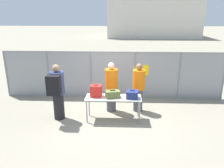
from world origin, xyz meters
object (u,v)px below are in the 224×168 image
Objects in this scene: security_worker_far at (139,87)px; suitcase_navy at (132,94)px; suitcase_olive at (113,94)px; utility_trailer at (134,79)px; traveler_hooded at (57,90)px; security_worker_near at (111,87)px; suitcase_red at (96,91)px; inspection_table at (113,99)px.

suitcase_navy is at bearing 78.36° from security_worker_far.
utility_trailer is at bearing 75.39° from suitcase_olive.
traveler_hooded is 1.04× the size of security_worker_near.
suitcase_olive is at bearing -7.79° from suitcase_red.
security_worker_near is 0.48× the size of utility_trailer.
inspection_table reaches higher than utility_trailer.
suitcase_red is at bearing 172.21° from suitcase_olive.
security_worker_near is at bearing 22.38° from traveler_hooded.
suitcase_olive is 0.28× the size of security_worker_near.
traveler_hooded is at bearing -177.95° from inspection_table.
inspection_table is 0.97× the size of traveler_hooded.
security_worker_near is 1.02× the size of security_worker_far.
security_worker_far reaches higher than suitcase_red.
traveler_hooded is at bearing 13.16° from security_worker_near.
inspection_table is 1.15m from security_worker_far.
security_worker_far is at bearing 26.21° from suitcase_red.
security_worker_near is (0.46, 0.65, -0.06)m from suitcase_red.
traveler_hooded is (-1.81, -0.07, 0.30)m from inspection_table.
suitcase_red is 0.11× the size of utility_trailer.
utility_trailer is at bearing 75.68° from inspection_table.
suitcase_olive is 0.27× the size of traveler_hooded.
suitcase_navy is at bearing -1.62° from suitcase_olive.
suitcase_olive is at bearing -134.81° from inspection_table.
traveler_hooded is (-1.25, -0.11, 0.04)m from suitcase_red.
suitcase_red is 0.23× the size of security_worker_near.
suitcase_olive is 0.63m from suitcase_navy.
suitcase_navy is (0.60, -0.04, 0.19)m from inspection_table.
suitcase_red is (-0.56, 0.05, 0.26)m from inspection_table.
security_worker_far is at bearing 172.28° from security_worker_near.
suitcase_red is at bearing 175.00° from inspection_table.
suitcase_olive is at bearing 47.54° from security_worker_far.
traveler_hooded is 4.41m from utility_trailer.
security_worker_far is at bearing 15.34° from traveler_hooded.
security_worker_far reaches higher than utility_trailer.
inspection_table is 1.03× the size of security_worker_far.
suitcase_olive is at bearing 85.27° from security_worker_near.
suitcase_navy is (0.63, -0.02, 0.01)m from suitcase_olive.
suitcase_red is 1.59m from security_worker_far.
security_worker_far is (0.96, 0.05, -0.02)m from security_worker_near.
inspection_table is at bearing -5.00° from suitcase_red.
security_worker_far is at bearing -90.15° from utility_trailer.
inspection_table is 0.19m from suitcase_olive.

